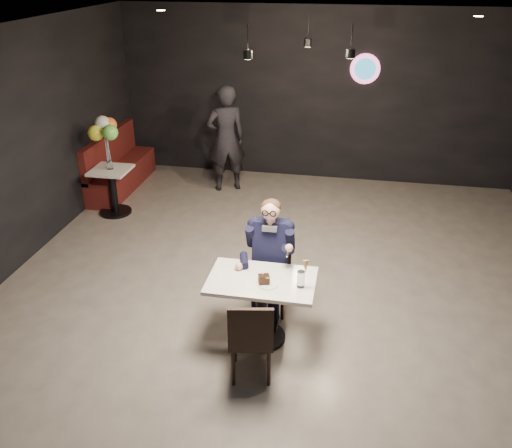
% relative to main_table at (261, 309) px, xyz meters
% --- Properties ---
extents(floor, '(9.00, 9.00, 0.00)m').
position_rel_main_table_xyz_m(floor, '(0.08, 0.39, -0.38)').
color(floor, gray).
rests_on(floor, ground).
extents(wall_sign, '(0.50, 0.06, 0.50)m').
position_rel_main_table_xyz_m(wall_sign, '(0.88, 4.86, 1.62)').
color(wall_sign, pink).
rests_on(wall_sign, floor).
extents(pendant_lights, '(1.40, 1.20, 0.36)m').
position_rel_main_table_xyz_m(pendant_lights, '(0.08, 2.39, 2.51)').
color(pendant_lights, black).
rests_on(pendant_lights, floor).
extents(main_table, '(1.10, 0.70, 0.75)m').
position_rel_main_table_xyz_m(main_table, '(0.00, 0.00, 0.00)').
color(main_table, white).
rests_on(main_table, floor).
extents(chair_far, '(0.42, 0.46, 0.92)m').
position_rel_main_table_xyz_m(chair_far, '(0.00, 0.55, 0.09)').
color(chair_far, black).
rests_on(chair_far, floor).
extents(chair_near, '(0.50, 0.53, 0.92)m').
position_rel_main_table_xyz_m(chair_near, '(0.00, -0.55, 0.09)').
color(chair_near, black).
rests_on(chair_near, floor).
extents(seated_man, '(0.60, 0.80, 1.44)m').
position_rel_main_table_xyz_m(seated_man, '(0.00, 0.55, 0.34)').
color(seated_man, black).
rests_on(seated_man, floor).
extents(dessert_plate, '(0.20, 0.20, 0.01)m').
position_rel_main_table_xyz_m(dessert_plate, '(0.08, -0.10, 0.38)').
color(dessert_plate, white).
rests_on(dessert_plate, main_table).
extents(cake_slice, '(0.13, 0.12, 0.08)m').
position_rel_main_table_xyz_m(cake_slice, '(0.04, -0.08, 0.43)').
color(cake_slice, black).
rests_on(cake_slice, dessert_plate).
extents(mint_leaf, '(0.07, 0.04, 0.01)m').
position_rel_main_table_xyz_m(mint_leaf, '(0.07, -0.10, 0.47)').
color(mint_leaf, '#398F2E').
rests_on(mint_leaf, cake_slice).
extents(sundae_glass, '(0.08, 0.08, 0.18)m').
position_rel_main_table_xyz_m(sundae_glass, '(0.41, -0.06, 0.46)').
color(sundae_glass, silver).
rests_on(sundae_glass, main_table).
extents(wafer_cone, '(0.08, 0.08, 0.12)m').
position_rel_main_table_xyz_m(wafer_cone, '(0.45, -0.07, 0.62)').
color(wafer_cone, tan).
rests_on(wafer_cone, sundae_glass).
extents(booth_bench, '(0.49, 1.96, 0.98)m').
position_rel_main_table_xyz_m(booth_bench, '(-3.17, 3.68, 0.11)').
color(booth_bench, '#4F1211').
rests_on(booth_bench, floor).
extents(side_table, '(0.58, 0.58, 0.72)m').
position_rel_main_table_xyz_m(side_table, '(-2.87, 2.68, -0.01)').
color(side_table, white).
rests_on(side_table, floor).
extents(balloon_vase, '(0.09, 0.09, 0.14)m').
position_rel_main_table_xyz_m(balloon_vase, '(-2.87, 2.68, 0.44)').
color(balloon_vase, silver).
rests_on(balloon_vase, side_table).
extents(balloon_bunch, '(0.43, 0.43, 0.71)m').
position_rel_main_table_xyz_m(balloon_bunch, '(-2.87, 2.68, 0.88)').
color(balloon_bunch, yellow).
rests_on(balloon_bunch, balloon_vase).
extents(passerby, '(0.79, 0.69, 1.83)m').
position_rel_main_table_xyz_m(passerby, '(-1.35, 4.00, 0.54)').
color(passerby, black).
rests_on(passerby, floor).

